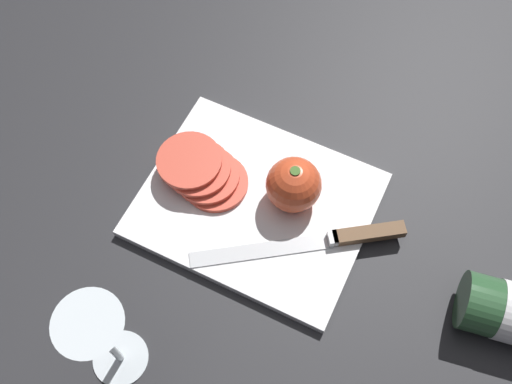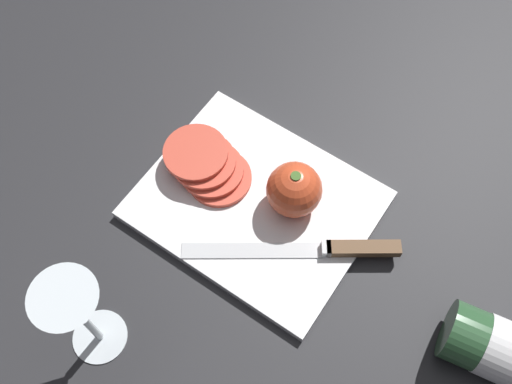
{
  "view_description": "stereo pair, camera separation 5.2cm",
  "coord_description": "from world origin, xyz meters",
  "px_view_note": "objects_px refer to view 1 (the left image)",
  "views": [
    {
      "loc": [
        0.25,
        -0.3,
        0.73
      ],
      "look_at": [
        0.09,
        0.02,
        0.04
      ],
      "focal_mm": 42.0,
      "sensor_mm": 36.0,
      "label": 1
    },
    {
      "loc": [
        0.3,
        -0.27,
        0.73
      ],
      "look_at": [
        0.09,
        0.02,
        0.04
      ],
      "focal_mm": 42.0,
      "sensor_mm": 36.0,
      "label": 2
    }
  ],
  "objects_px": {
    "wine_glass": "(99,335)",
    "whole_tomato": "(294,185)",
    "tomato_slice_stack_near": "(203,172)",
    "knife": "(342,238)"
  },
  "relations": [
    {
      "from": "wine_glass",
      "to": "whole_tomato",
      "type": "relative_size",
      "value": 2.18
    },
    {
      "from": "tomato_slice_stack_near",
      "to": "knife",
      "type": "bearing_deg",
      "value": -0.75
    },
    {
      "from": "tomato_slice_stack_near",
      "to": "whole_tomato",
      "type": "bearing_deg",
      "value": 11.47
    },
    {
      "from": "wine_glass",
      "to": "knife",
      "type": "bearing_deg",
      "value": 54.45
    },
    {
      "from": "wine_glass",
      "to": "tomato_slice_stack_near",
      "type": "bearing_deg",
      "value": 95.2
    },
    {
      "from": "wine_glass",
      "to": "whole_tomato",
      "type": "height_order",
      "value": "wine_glass"
    },
    {
      "from": "whole_tomato",
      "to": "knife",
      "type": "xyz_separation_m",
      "value": [
        0.08,
        -0.03,
        -0.03
      ]
    },
    {
      "from": "wine_glass",
      "to": "knife",
      "type": "height_order",
      "value": "wine_glass"
    },
    {
      "from": "tomato_slice_stack_near",
      "to": "wine_glass",
      "type": "bearing_deg",
      "value": -84.8
    },
    {
      "from": "wine_glass",
      "to": "tomato_slice_stack_near",
      "type": "distance_m",
      "value": 0.27
    }
  ]
}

